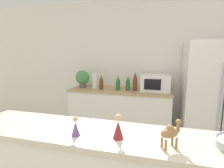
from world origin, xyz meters
The scene contains 13 objects.
wall_back centered at (0.00, 2.73, 1.27)m, with size 8.00×0.06×2.55m.
back_counter centered at (-0.29, 2.40, 0.46)m, with size 1.80×0.63×0.91m.
refrigerator centered at (1.24, 2.33, 0.86)m, with size 0.94×0.74×1.72m.
potted_plant centered at (-1.01, 2.40, 1.09)m, with size 0.26×0.26×0.32m.
paper_towel_roll centered at (-0.77, 2.43, 1.04)m, with size 0.12×0.12×0.26m.
microwave centered at (0.33, 2.42, 1.05)m, with size 0.48×0.37×0.28m.
back_bottle_0 centered at (-0.01, 2.35, 1.06)m, with size 0.08×0.08×0.33m.
back_bottle_1 centered at (-0.61, 2.31, 1.03)m, with size 0.07×0.07×0.26m.
back_bottle_2 centered at (-0.13, 2.36, 1.03)m, with size 0.08×0.08×0.25m.
back_bottle_3 centered at (-0.31, 2.34, 1.03)m, with size 0.08×0.08×0.26m.
camel_figurine centered at (0.46, 0.37, 1.09)m, with size 0.13×0.11×0.16m.
wise_man_figurine_blue centered at (-0.12, 0.36, 1.05)m, with size 0.06×0.06×0.13m.
wise_man_figurine_crimson centered at (0.15, 0.40, 1.06)m, with size 0.07×0.07×0.16m.
Camera 1 is at (0.39, -0.61, 1.52)m, focal length 28.00 mm.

